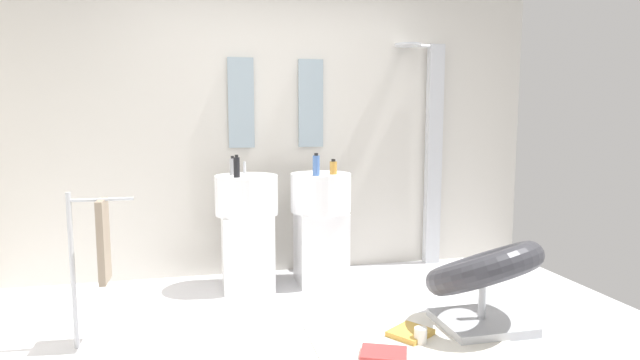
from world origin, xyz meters
TOP-DOWN VIEW (x-y plane):
  - ground_plane at (0.00, 0.00)m, footprint 4.80×3.60m
  - rear_partition at (0.00, 1.65)m, footprint 4.80×0.10m
  - pedestal_sink_left at (-0.31, 1.19)m, footprint 0.50×0.50m
  - pedestal_sink_right at (0.31, 1.19)m, footprint 0.50×0.50m
  - vanity_mirror_left at (-0.31, 1.58)m, footprint 0.22×0.03m
  - vanity_mirror_right at (0.31, 1.58)m, footprint 0.22×0.03m
  - shower_column at (1.46, 1.53)m, footprint 0.49×0.24m
  - lounge_chair at (1.13, 0.03)m, footprint 1.07×1.08m
  - towel_rack at (-1.27, 0.31)m, footprint 0.37×0.22m
  - area_rug at (0.58, -0.09)m, footprint 1.20×0.85m
  - magazine_ochre at (0.61, -0.01)m, footprint 0.33×0.32m
  - magazine_red at (0.34, -0.25)m, footprint 0.32×0.28m
  - coffee_mug at (0.63, -0.13)m, footprint 0.08×0.08m
  - soap_bottle_grey at (-0.41, 1.26)m, footprint 0.05×0.05m
  - soap_bottle_amber at (0.39, 1.11)m, footprint 0.06×0.06m
  - soap_bottle_black at (-0.39, 1.06)m, footprint 0.05×0.05m
  - soap_bottle_blue at (0.23, 1.04)m, footprint 0.06×0.06m

SIDE VIEW (x-z plane):
  - ground_plane at x=0.00m, z-range -0.04..0.00m
  - area_rug at x=0.58m, z-range 0.00..0.01m
  - magazine_ochre at x=0.61m, z-range 0.01..0.04m
  - magazine_red at x=0.34m, z-range 0.01..0.04m
  - coffee_mug at x=0.63m, z-range 0.01..0.10m
  - lounge_chair at x=1.13m, z-range 0.03..0.67m
  - pedestal_sink_left at x=-0.31m, z-range 0.00..1.03m
  - pedestal_sink_right at x=0.31m, z-range 0.00..1.03m
  - towel_rack at x=-1.27m, z-range 0.15..1.10m
  - soap_bottle_amber at x=0.39m, z-range 0.92..1.04m
  - soap_bottle_grey at x=-0.41m, z-range 0.92..1.07m
  - soap_bottle_black at x=-0.39m, z-range 0.92..1.09m
  - soap_bottle_blue at x=0.23m, z-range 0.92..1.10m
  - shower_column at x=1.46m, z-range 0.05..2.10m
  - rear_partition at x=0.00m, z-range 0.00..2.60m
  - vanity_mirror_left at x=-0.31m, z-range 1.13..1.89m
  - vanity_mirror_right at x=0.31m, z-range 1.13..1.89m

